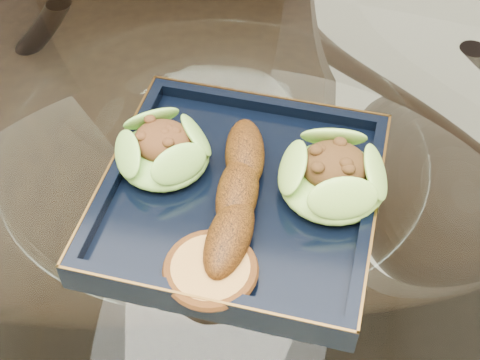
# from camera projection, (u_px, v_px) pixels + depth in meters

# --- Properties ---
(dining_table) EXTENTS (1.13, 1.13, 0.77)m
(dining_table) POSITION_uv_depth(u_px,v_px,m) (219.00, 264.00, 0.83)
(dining_table) COLOR white
(dining_table) RESTS_ON ground
(dining_chair) EXTENTS (0.50, 0.50, 1.07)m
(dining_chair) POSITION_uv_depth(u_px,v_px,m) (138.00, 94.00, 1.04)
(dining_chair) COLOR black
(dining_chair) RESTS_ON ground
(navy_plate) EXTENTS (0.29, 0.29, 0.02)m
(navy_plate) POSITION_uv_depth(u_px,v_px,m) (240.00, 200.00, 0.67)
(navy_plate) COLOR black
(navy_plate) RESTS_ON dining_table
(lettuce_wrap_left) EXTENTS (0.11, 0.11, 0.03)m
(lettuce_wrap_left) POSITION_uv_depth(u_px,v_px,m) (163.00, 152.00, 0.68)
(lettuce_wrap_left) COLOR #528F29
(lettuce_wrap_left) RESTS_ON navy_plate
(lettuce_wrap_right) EXTENTS (0.13, 0.13, 0.04)m
(lettuce_wrap_right) POSITION_uv_depth(u_px,v_px,m) (333.00, 178.00, 0.66)
(lettuce_wrap_right) COLOR #61A42F
(lettuce_wrap_right) RESTS_ON navy_plate
(roasted_plantain) EXTENTS (0.05, 0.19, 0.04)m
(roasted_plantain) POSITION_uv_depth(u_px,v_px,m) (238.00, 193.00, 0.64)
(roasted_plantain) COLOR #562B09
(roasted_plantain) RESTS_ON navy_plate
(crumb_patty) EXTENTS (0.10, 0.10, 0.01)m
(crumb_patty) POSITION_uv_depth(u_px,v_px,m) (211.00, 271.00, 0.60)
(crumb_patty) COLOR #C69042
(crumb_patty) RESTS_ON navy_plate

